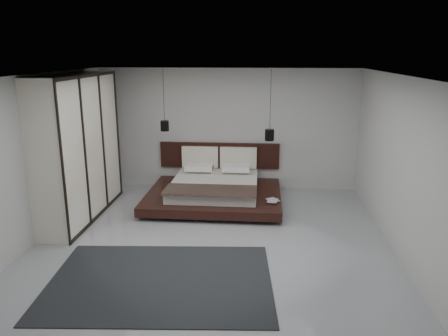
# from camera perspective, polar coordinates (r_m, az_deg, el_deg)

# --- Properties ---
(floor) EXTENTS (6.00, 6.00, 0.00)m
(floor) POSITION_cam_1_polar(r_m,az_deg,el_deg) (7.75, -1.39, -9.06)
(floor) COLOR #979A9F
(floor) RESTS_ON ground
(ceiling) EXTENTS (6.00, 6.00, 0.00)m
(ceiling) POSITION_cam_1_polar(r_m,az_deg,el_deg) (7.08, -1.54, 12.09)
(ceiling) COLOR white
(ceiling) RESTS_ON wall_back
(wall_back) EXTENTS (6.00, 0.00, 6.00)m
(wall_back) POSITION_cam_1_polar(r_m,az_deg,el_deg) (10.21, 0.44, 5.09)
(wall_back) COLOR #B8B8B5
(wall_back) RESTS_ON floor
(wall_front) EXTENTS (6.00, 0.00, 6.00)m
(wall_front) POSITION_cam_1_polar(r_m,az_deg,el_deg) (4.47, -5.82, -8.26)
(wall_front) COLOR #B8B8B5
(wall_front) RESTS_ON floor
(wall_left) EXTENTS (0.00, 6.00, 6.00)m
(wall_left) POSITION_cam_1_polar(r_m,az_deg,el_deg) (8.18, -22.83, 1.40)
(wall_left) COLOR #B8B8B5
(wall_left) RESTS_ON floor
(wall_right) EXTENTS (0.00, 6.00, 6.00)m
(wall_right) POSITION_cam_1_polar(r_m,az_deg,el_deg) (7.57, 21.73, 0.48)
(wall_right) COLOR #B8B8B5
(wall_right) RESTS_ON floor
(lattice_screen) EXTENTS (0.05, 0.90, 2.60)m
(lattice_screen) POSITION_cam_1_polar(r_m,az_deg,el_deg) (10.36, -16.35, 4.06)
(lattice_screen) COLOR black
(lattice_screen) RESTS_ON floor
(bed) EXTENTS (2.81, 2.40, 1.08)m
(bed) POSITION_cam_1_polar(r_m,az_deg,el_deg) (9.44, -1.21, -2.70)
(bed) COLOR black
(bed) RESTS_ON floor
(book_lower) EXTENTS (0.30, 0.32, 0.02)m
(book_lower) POSITION_cam_1_polar(r_m,az_deg,el_deg) (8.77, 5.86, -4.30)
(book_lower) COLOR #99724C
(book_lower) RESTS_ON bed
(book_upper) EXTENTS (0.24, 0.30, 0.02)m
(book_upper) POSITION_cam_1_polar(r_m,az_deg,el_deg) (8.73, 5.73, -4.22)
(book_upper) COLOR #99724C
(book_upper) RESTS_ON book_lower
(pendant_left) EXTENTS (0.19, 0.19, 1.34)m
(pendant_left) POSITION_cam_1_polar(r_m,az_deg,el_deg) (9.75, -7.76, 5.50)
(pendant_left) COLOR black
(pendant_left) RESTS_ON ceiling
(pendant_right) EXTENTS (0.20, 0.20, 1.52)m
(pendant_right) POSITION_cam_1_polar(r_m,az_deg,el_deg) (9.54, 5.97, 4.33)
(pendant_right) COLOR black
(pendant_right) RESTS_ON ceiling
(wardrobe) EXTENTS (0.66, 2.81, 2.76)m
(wardrobe) POSITION_cam_1_polar(r_m,az_deg,el_deg) (8.81, -18.53, 2.57)
(wardrobe) COLOR silver
(wardrobe) RESTS_ON floor
(rug) EXTENTS (3.29, 2.47, 0.01)m
(rug) POSITION_cam_1_polar(r_m,az_deg,el_deg) (6.46, -8.28, -14.35)
(rug) COLOR black
(rug) RESTS_ON floor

